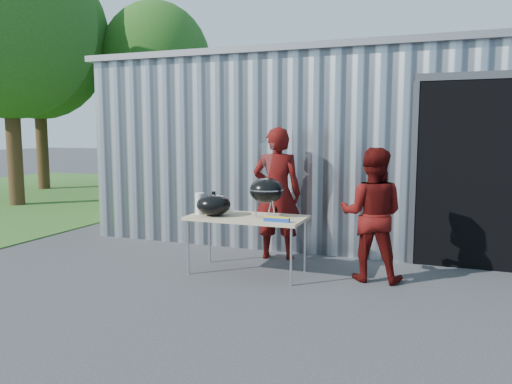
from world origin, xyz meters
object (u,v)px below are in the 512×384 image
at_px(folding_table, 247,219).
at_px(person_bystander, 372,215).
at_px(person_cook, 277,194).
at_px(kettle_grill, 266,184).

bearing_deg(folding_table, person_bystander, 10.21).
bearing_deg(person_cook, folding_table, 70.77).
distance_m(folding_table, kettle_grill, 0.52).
distance_m(person_cook, person_bystander, 1.54).
xyz_separation_m(folding_table, person_bystander, (1.54, 0.28, 0.11)).
bearing_deg(person_cook, person_bystander, 146.14).
height_order(kettle_grill, person_bystander, kettle_grill).
bearing_deg(kettle_grill, folding_table, -163.61).
xyz_separation_m(kettle_grill, person_bystander, (1.30, 0.21, -0.35)).
distance_m(folding_table, person_cook, 0.91).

